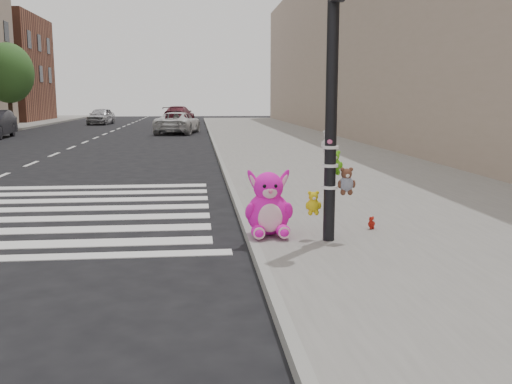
{
  "coord_description": "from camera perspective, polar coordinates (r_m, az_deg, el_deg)",
  "views": [
    {
      "loc": [
        0.79,
        -5.79,
        2.11
      ],
      "look_at": [
        1.64,
        2.33,
        0.75
      ],
      "focal_mm": 40.0,
      "sensor_mm": 36.0,
      "label": 1
    }
  ],
  "objects": [
    {
      "name": "bld_far_e",
      "position": [
        54.35,
        -23.86,
        11.18
      ],
      "size": [
        6.0,
        10.0,
        9.0
      ],
      "primitive_type": "cube",
      "color": "brown",
      "rests_on": "ground"
    },
    {
      "name": "sidewalk_near",
      "position": [
        16.47,
        8.92,
        2.22
      ],
      "size": [
        7.0,
        80.0,
        0.14
      ],
      "primitive_type": "cube",
      "color": "slate",
      "rests_on": "ground"
    },
    {
      "name": "tree_far_c",
      "position": [
        40.63,
        -23.55,
        10.85
      ],
      "size": [
        3.2,
        3.2,
        5.44
      ],
      "color": "#382619",
      "rests_on": "sidewalk_far"
    },
    {
      "name": "ground",
      "position": [
        6.21,
        -13.12,
        -10.65
      ],
      "size": [
        120.0,
        120.0,
        0.0
      ],
      "primitive_type": "plane",
      "color": "black",
      "rests_on": "ground"
    },
    {
      "name": "car_silver_deep",
      "position": [
        46.78,
        -15.25,
        7.34
      ],
      "size": [
        1.92,
        3.97,
        1.3
      ],
      "primitive_type": "imported",
      "rotation": [
        0.0,
        0.0,
        -0.1
      ],
      "color": "#B0AFB4",
      "rests_on": "ground"
    },
    {
      "name": "signal_pole",
      "position": [
        7.82,
        7.61,
        7.43
      ],
      "size": [
        0.67,
        0.48,
        4.0
      ],
      "color": "black",
      "rests_on": "sidewalk_near"
    },
    {
      "name": "curb_edge",
      "position": [
        15.94,
        -3.16,
        2.08
      ],
      "size": [
        0.12,
        80.0,
        0.15
      ],
      "primitive_type": "cube",
      "color": "gray",
      "rests_on": "ground"
    },
    {
      "name": "car_white_near",
      "position": [
        34.04,
        -7.83,
        6.87
      ],
      "size": [
        2.81,
        4.83,
        1.26
      ],
      "primitive_type": "imported",
      "rotation": [
        0.0,
        0.0,
        2.98
      ],
      "color": "silver",
      "rests_on": "ground"
    },
    {
      "name": "bld_near",
      "position": [
        27.71,
        15.14,
        15.12
      ],
      "size": [
        5.0,
        60.0,
        10.0
      ],
      "primitive_type": "cube",
      "color": "gray",
      "rests_on": "ground"
    },
    {
      "name": "car_maroon_near",
      "position": [
        48.12,
        -7.72,
        7.68
      ],
      "size": [
        2.73,
        5.08,
        1.4
      ],
      "primitive_type": "imported",
      "rotation": [
        0.0,
        0.0,
        2.98
      ],
      "color": "maroon",
      "rests_on": "ground"
    },
    {
      "name": "pink_bunny",
      "position": [
        8.18,
        1.26,
        -1.63
      ],
      "size": [
        0.69,
        0.71,
        0.98
      ],
      "rotation": [
        0.0,
        0.0,
        0.0
      ],
      "color": "#F714C0",
      "rests_on": "sidewalk_near"
    },
    {
      "name": "red_teddy",
      "position": [
        8.8,
        11.47,
        -3.03
      ],
      "size": [
        0.16,
        0.15,
        0.19
      ],
      "primitive_type": null,
      "rotation": [
        0.0,
        0.0,
        0.54
      ],
      "color": "#9F190F",
      "rests_on": "sidewalk_near"
    }
  ]
}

